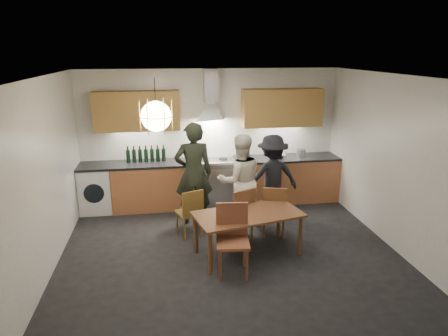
{
  "coord_description": "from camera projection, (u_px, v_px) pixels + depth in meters",
  "views": [
    {
      "loc": [
        -0.92,
        -5.38,
        2.94
      ],
      "look_at": [
        -0.02,
        0.4,
        1.2
      ],
      "focal_mm": 32.0,
      "sensor_mm": 36.0,
      "label": 1
    }
  ],
  "objects": [
    {
      "name": "chair_back_left",
      "position": [
        191.0,
        210.0,
        6.4
      ],
      "size": [
        0.48,
        0.48,
        0.81
      ],
      "rotation": [
        0.0,
        0.0,
        3.51
      ],
      "color": "brown",
      "rests_on": "ground"
    },
    {
      "name": "wine_bottles",
      "position": [
        146.0,
        154.0,
        7.51
      ],
      "size": [
        0.73,
        0.07,
        0.31
      ],
      "color": "black",
      "rests_on": "counter_run"
    },
    {
      "name": "person_mid",
      "position": [
        240.0,
        181.0,
        6.76
      ],
      "size": [
        0.83,
        0.68,
        1.61
      ],
      "primitive_type": "imported",
      "rotation": [
        0.0,
        0.0,
        3.23
      ],
      "color": "silver",
      "rests_on": "ground"
    },
    {
      "name": "person_right",
      "position": [
        272.0,
        177.0,
        7.12
      ],
      "size": [
        1.03,
        0.65,
        1.52
      ],
      "primitive_type": "imported",
      "rotation": [
        0.0,
        0.0,
        3.23
      ],
      "color": "black",
      "rests_on": "ground"
    },
    {
      "name": "chair_back_right",
      "position": [
        274.0,
        208.0,
        6.42
      ],
      "size": [
        0.48,
        0.48,
        0.86
      ],
      "rotation": [
        0.0,
        0.0,
        2.86
      ],
      "color": "brown",
      "rests_on": "ground"
    },
    {
      "name": "person_left",
      "position": [
        194.0,
        174.0,
        6.84
      ],
      "size": [
        0.67,
        0.45,
        1.79
      ],
      "primitive_type": "imported",
      "rotation": [
        0.0,
        0.0,
        3.17
      ],
      "color": "black",
      "rests_on": "ground"
    },
    {
      "name": "chair_front",
      "position": [
        232.0,
        234.0,
        5.39
      ],
      "size": [
        0.48,
        0.48,
        0.96
      ],
      "rotation": [
        0.0,
        0.0,
        -0.1
      ],
      "color": "brown",
      "rests_on": "ground"
    },
    {
      "name": "room_shell",
      "position": [
        230.0,
        141.0,
        5.58
      ],
      "size": [
        5.02,
        4.52,
        2.61
      ],
      "color": "white",
      "rests_on": "ground"
    },
    {
      "name": "pendant_lamp",
      "position": [
        156.0,
        116.0,
        5.22
      ],
      "size": [
        0.43,
        0.43,
        0.7
      ],
      "color": "black",
      "rests_on": "ground"
    },
    {
      "name": "ground",
      "position": [
        229.0,
        251.0,
        6.07
      ],
      "size": [
        5.0,
        5.0,
        0.0
      ],
      "primitive_type": "plane",
      "color": "black",
      "rests_on": "ground"
    },
    {
      "name": "stock_pot",
      "position": [
        301.0,
        153.0,
        7.94
      ],
      "size": [
        0.23,
        0.23,
        0.13
      ],
      "primitive_type": "cylinder",
      "rotation": [
        0.0,
        0.0,
        0.37
      ],
      "color": "silver",
      "rests_on": "counter_run"
    },
    {
      "name": "dining_table",
      "position": [
        248.0,
        218.0,
        5.82
      ],
      "size": [
        1.68,
        1.1,
        0.65
      ],
      "rotation": [
        0.0,
        0.0,
        0.23
      ],
      "color": "brown",
      "rests_on": "ground"
    },
    {
      "name": "wall_fixtures",
      "position": [
        211.0,
        109.0,
        7.49
      ],
      "size": [
        4.3,
        0.54,
        1.1
      ],
      "color": "#BC8F48",
      "rests_on": "ground"
    },
    {
      "name": "counter_run",
      "position": [
        214.0,
        182.0,
        7.79
      ],
      "size": [
        5.0,
        0.62,
        0.9
      ],
      "color": "#CD7F4F",
      "rests_on": "ground"
    },
    {
      "name": "chair_back_mid",
      "position": [
        241.0,
        211.0,
        6.27
      ],
      "size": [
        0.52,
        0.52,
        0.88
      ],
      "rotation": [
        0.0,
        0.0,
        3.55
      ],
      "color": "brown",
      "rests_on": "ground"
    },
    {
      "name": "mixing_bowl",
      "position": [
        277.0,
        156.0,
        7.83
      ],
      "size": [
        0.4,
        0.4,
        0.08
      ],
      "primitive_type": "imported",
      "rotation": [
        0.0,
        0.0,
        0.34
      ],
      "color": "#B3B3B6",
      "rests_on": "counter_run"
    },
    {
      "name": "range_stove",
      "position": [
        213.0,
        183.0,
        7.78
      ],
      "size": [
        0.9,
        0.6,
        0.92
      ],
      "color": "silver",
      "rests_on": "ground"
    }
  ]
}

